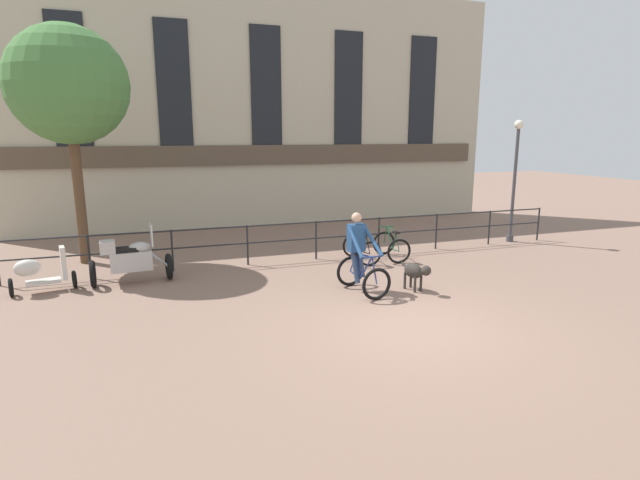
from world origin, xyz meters
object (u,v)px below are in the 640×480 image
Objects in this scene: cyclist_with_bike at (360,257)px; dog at (416,272)px; parked_motorcycle at (130,260)px; street_lamp at (515,174)px; parked_bicycle_mid_left at (391,246)px; parked_bicycle_near_lamp at (362,248)px; parked_scooter at (40,272)px.

cyclist_with_bike reaches higher than dog.
parked_motorcycle is 11.39m from street_lamp.
parked_bicycle_mid_left is 0.31× the size of street_lamp.
parked_bicycle_near_lamp is at bearing 4.36° from parked_bicycle_mid_left.
parked_motorcycle is 6.64m from parked_bicycle_mid_left.
dog is 0.82× the size of parked_bicycle_near_lamp.
parked_bicycle_near_lamp is (1.07, 2.32, -0.41)m from cyclist_with_bike.
parked_bicycle_mid_left is (0.81, 2.72, -0.07)m from dog.
cyclist_with_bike reaches higher than parked_bicycle_mid_left.
street_lamp is at bearing 18.68° from dog.
parked_scooter reaches higher than dog.
street_lamp is (5.42, 3.52, 1.69)m from dog.
street_lamp is at bearing -97.41° from parked_scooter.
cyclist_with_bike is 7.40m from street_lamp.
street_lamp reaches higher than parked_motorcycle.
parked_motorcycle is at bearing 141.53° from dog.
cyclist_with_bike is at bearing -154.58° from street_lamp.
parked_motorcycle is at bearing -99.05° from parked_scooter.
cyclist_with_bike is 0.45× the size of street_lamp.
dog is 0.79× the size of parked_bicycle_mid_left.
parked_bicycle_mid_left is 8.46m from parked_scooter.
dog is at bearing -25.83° from cyclist_with_bike.
dog is 2.72m from parked_bicycle_near_lamp.
parked_bicycle_near_lamp is 5.83m from street_lamp.
parked_motorcycle is at bearing 5.29° from parked_bicycle_mid_left.
parked_scooter is 13.21m from street_lamp.
parked_bicycle_near_lamp and parked_bicycle_mid_left have the same top height.
street_lamp is (6.57, 3.12, 1.36)m from cyclist_with_bike.
parked_bicycle_near_lamp is at bearing -100.28° from parked_scooter.
cyclist_with_bike reaches higher than parked_motorcycle.
parked_scooter is at bearing 5.67° from parked_bicycle_mid_left.
parked_bicycle_near_lamp is at bearing 58.47° from cyclist_with_bike.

